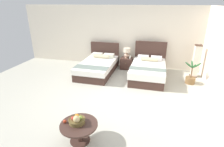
% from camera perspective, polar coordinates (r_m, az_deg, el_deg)
% --- Properties ---
extents(ground_plane, '(9.89, 10.26, 0.02)m').
position_cam_1_polar(ground_plane, '(5.45, -1.09, -8.61)').
color(ground_plane, '#BAB7A7').
extents(wall_back, '(9.89, 0.12, 2.63)m').
position_cam_1_polar(wall_back, '(8.08, 5.17, 11.56)').
color(wall_back, beige).
rests_on(wall_back, ground).
extents(bed_near_window, '(1.31, 2.22, 1.07)m').
position_cam_1_polar(bed_near_window, '(7.39, -4.52, 2.26)').
color(bed_near_window, '#402922').
rests_on(bed_near_window, ground).
extents(bed_near_corner, '(1.29, 2.08, 1.23)m').
position_cam_1_polar(bed_near_corner, '(7.03, 11.39, 1.09)').
color(bed_near_corner, '#402922').
rests_on(bed_near_corner, ground).
extents(nightstand, '(0.50, 0.47, 0.48)m').
position_cam_1_polar(nightstand, '(7.89, 4.61, 3.25)').
color(nightstand, '#402922').
rests_on(nightstand, ground).
extents(table_lamp, '(0.29, 0.29, 0.44)m').
position_cam_1_polar(table_lamp, '(7.77, 4.74, 6.76)').
color(table_lamp, tan).
rests_on(table_lamp, nightstand).
extents(vase, '(0.08, 0.08, 0.15)m').
position_cam_1_polar(vase, '(7.74, 5.73, 5.27)').
color(vase, silver).
rests_on(vase, nightstand).
extents(coffee_table, '(0.78, 0.78, 0.43)m').
position_cam_1_polar(coffee_table, '(3.93, -10.40, -16.82)').
color(coffee_table, '#402922').
rests_on(coffee_table, ground).
extents(fruit_bowl, '(0.34, 0.34, 0.22)m').
position_cam_1_polar(fruit_bowl, '(3.85, -11.12, -14.35)').
color(fruit_bowl, brown).
rests_on(fruit_bowl, coffee_table).
extents(loose_apple, '(0.07, 0.07, 0.07)m').
position_cam_1_polar(loose_apple, '(3.94, -14.79, -14.50)').
color(loose_apple, '#C03B20').
rests_on(loose_apple, coffee_table).
extents(floor_lamp_corner, '(0.26, 0.26, 1.26)m').
position_cam_1_polar(floor_lamp_corner, '(7.63, 25.12, 3.60)').
color(floor_lamp_corner, '#452D21').
rests_on(floor_lamp_corner, ground).
extents(potted_palm, '(0.56, 0.54, 0.84)m').
position_cam_1_polar(potted_palm, '(7.03, 23.73, -1.30)').
color(potted_palm, brown).
rests_on(potted_palm, ground).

